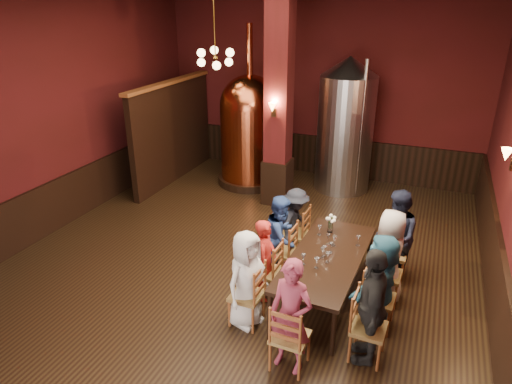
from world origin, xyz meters
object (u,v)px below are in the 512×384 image
at_px(copper_kettle, 250,129).
at_px(person_0, 246,279).
at_px(person_2, 281,237).
at_px(dining_table, 327,259).
at_px(person_1, 266,260).
at_px(steel_vessel, 345,126).
at_px(rose_vase, 331,221).

bearing_deg(copper_kettle, person_0, -67.84).
distance_m(person_0, person_2, 1.33).
distance_m(person_2, copper_kettle, 4.27).
relative_size(dining_table, person_1, 1.86).
xyz_separation_m(dining_table, person_1, (-0.86, -0.30, -0.03)).
bearing_deg(copper_kettle, person_2, -60.38).
xyz_separation_m(person_1, person_2, (0.02, 0.66, 0.06)).
xyz_separation_m(steel_vessel, rose_vase, (0.59, -3.75, -0.61)).
bearing_deg(person_1, copper_kettle, 18.26).
bearing_deg(dining_table, person_2, 158.78).
xyz_separation_m(person_2, copper_kettle, (-2.09, 3.67, 0.66)).
distance_m(copper_kettle, rose_vase, 4.32).
bearing_deg(person_2, person_1, -178.89).
distance_m(person_2, rose_vase, 0.84).
bearing_deg(rose_vase, copper_kettle, 130.46).
xyz_separation_m(dining_table, person_0, (-0.89, -0.97, 0.03)).
relative_size(dining_table, copper_kettle, 0.64).
relative_size(person_0, rose_vase, 4.74).
distance_m(dining_table, rose_vase, 0.82).
bearing_deg(person_0, person_1, 17.40).
height_order(dining_table, copper_kettle, copper_kettle).
height_order(dining_table, person_2, person_2).
distance_m(dining_table, person_1, 0.91).
bearing_deg(rose_vase, person_1, -124.45).
height_order(dining_table, person_0, person_0).
distance_m(dining_table, person_0, 1.31).
height_order(person_0, rose_vase, person_0).
distance_m(person_1, person_2, 0.66).
relative_size(dining_table, person_0, 1.69).
distance_m(person_0, rose_vase, 1.90).
bearing_deg(person_1, person_0, 170.63).
bearing_deg(rose_vase, person_2, -150.32).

